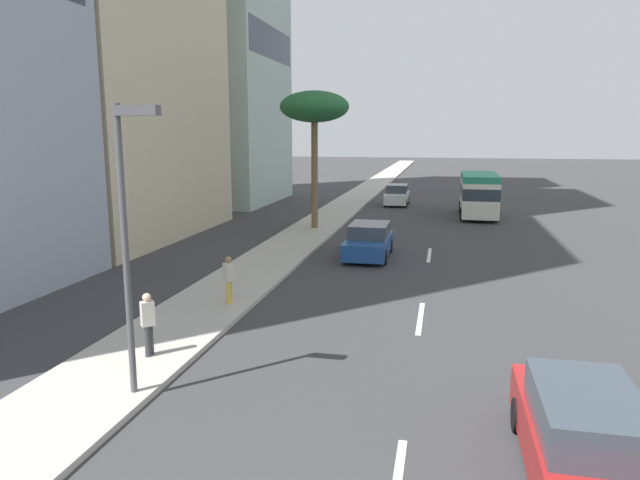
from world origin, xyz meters
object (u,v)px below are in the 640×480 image
object	(u,v)px
minibus_lead	(479,193)
car_third	(582,438)
car_fourth	(397,195)
street_lamp	(129,217)
pedestrian_near_lamp	(148,322)
pedestrian_mid_block	(229,278)
palm_tree	(314,109)
car_second	(369,241)

from	to	relation	value
minibus_lead	car_third	world-z (taller)	minibus_lead
car_fourth	street_lamp	distance (m)	35.51
minibus_lead	pedestrian_near_lamp	distance (m)	29.39
car_third	pedestrian_mid_block	world-z (taller)	pedestrian_mid_block
street_lamp	palm_tree	bearing A→B (deg)	2.90
minibus_lead	palm_tree	bearing A→B (deg)	128.23
car_fourth	street_lamp	bearing A→B (deg)	-4.26
car_second	street_lamp	world-z (taller)	street_lamp
minibus_lead	car_third	bearing A→B (deg)	-179.90
minibus_lead	pedestrian_mid_block	bearing A→B (deg)	158.70
car_third	minibus_lead	bearing A→B (deg)	0.10
pedestrian_near_lamp	car_fourth	bearing A→B (deg)	-138.58
palm_tree	street_lamp	xyz separation A→B (m)	(-22.17, -1.12, -3.02)
minibus_lead	street_lamp	world-z (taller)	street_lamp
car_third	palm_tree	bearing A→B (deg)	22.59
minibus_lead	car_second	bearing A→B (deg)	158.73
street_lamp	pedestrian_mid_block	bearing A→B (deg)	4.09
car_third	car_fourth	world-z (taller)	car_third
pedestrian_near_lamp	palm_tree	xyz separation A→B (m)	(20.22, 0.31, 5.95)
car_second	pedestrian_mid_block	bearing A→B (deg)	-21.36
car_third	pedestrian_mid_block	distance (m)	12.02
car_second	car_third	xyz separation A→B (m)	(-16.66, -5.65, 0.05)
palm_tree	car_second	bearing A→B (deg)	-148.82
pedestrian_near_lamp	pedestrian_mid_block	xyz separation A→B (m)	(4.66, -0.33, -0.03)
car_fourth	pedestrian_mid_block	distance (m)	28.82
pedestrian_mid_block	palm_tree	distance (m)	16.68
minibus_lead	street_lamp	xyz separation A→B (m)	(-29.81, 8.57, 2.36)
minibus_lead	street_lamp	size ratio (longest dim) A/B	1.07
car_second	palm_tree	distance (m)	10.08
palm_tree	pedestrian_near_lamp	bearing A→B (deg)	-179.11
car_second	pedestrian_mid_block	world-z (taller)	pedestrian_mid_block
car_third	palm_tree	xyz separation A→B (m)	(23.42, 9.74, 6.20)
car_second	car_third	distance (m)	17.59
car_third	pedestrian_near_lamp	bearing A→B (deg)	71.26
car_second	pedestrian_near_lamp	xyz separation A→B (m)	(-13.46, 3.78, 0.30)
pedestrian_mid_block	street_lamp	xyz separation A→B (m)	(-6.61, -0.47, 2.96)
car_third	pedestrian_near_lamp	size ratio (longest dim) A/B	2.95
pedestrian_near_lamp	palm_tree	size ratio (longest dim) A/B	0.21
minibus_lead	car_fourth	size ratio (longest dim) A/B	1.58
minibus_lead	car_second	xyz separation A→B (m)	(-14.39, 5.60, -0.88)
minibus_lead	car_second	world-z (taller)	minibus_lead
car_third	pedestrian_near_lamp	world-z (taller)	pedestrian_near_lamp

